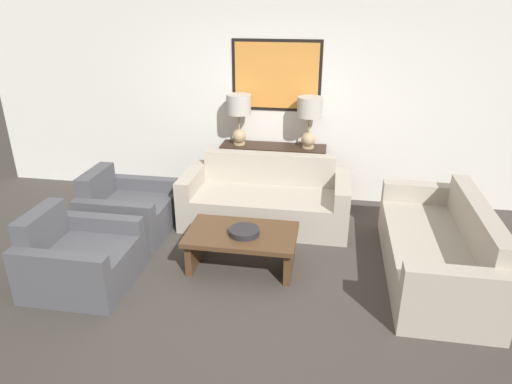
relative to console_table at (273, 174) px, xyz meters
name	(u,v)px	position (x,y,z in m)	size (l,w,h in m)	color
ground_plane	(243,290)	(0.00, -2.17, -0.40)	(20.00, 20.00, 0.00)	#3D3833
back_wall	(276,103)	(0.00, 0.27, 0.93)	(8.26, 0.12, 2.65)	silver
console_table	(273,174)	(0.00, 0.00, 0.00)	(1.41, 0.38, 0.81)	#332319
table_lamp_left	(239,111)	(-0.46, 0.00, 0.86)	(0.32, 0.32, 0.67)	tan
table_lamp_right	(309,114)	(0.46, 0.00, 0.86)	(0.32, 0.32, 0.67)	tan
couch_by_back_wall	(266,201)	(0.00, -0.66, -0.12)	(2.04, 0.90, 0.81)	#ADA393
couch_by_side	(438,251)	(1.90, -1.58, -0.12)	(0.90, 2.04, 0.81)	#ADA393
coffee_table	(242,242)	(-0.09, -1.75, -0.10)	(1.14, 0.69, 0.41)	#4C331E
decorative_bowl	(244,232)	(-0.05, -1.79, 0.04)	(0.32, 0.32, 0.06)	#232328
armchair_near_back_wall	(127,212)	(-1.61, -1.20, -0.14)	(0.95, 0.92, 0.77)	#4C4C51
armchair_near_camera	(79,260)	(-1.61, -2.31, -0.14)	(0.95, 0.92, 0.77)	#4C4C51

